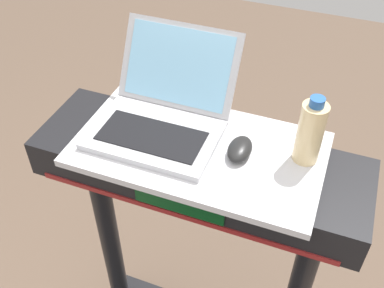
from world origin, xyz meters
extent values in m
cylinder|color=black|center=(-0.34, 0.70, 0.57)|extent=(0.07, 0.07, 0.84)
cube|color=black|center=(0.00, 0.70, 1.04)|extent=(0.90, 0.28, 0.11)
cube|color=#0C3F19|center=(0.00, 0.56, 1.04)|extent=(0.24, 0.01, 0.06)
cube|color=maroon|center=(0.00, 0.56, 1.00)|extent=(0.81, 0.00, 0.02)
cube|color=silver|center=(0.00, 0.70, 1.11)|extent=(0.65, 0.36, 0.02)
cube|color=#B7B7BC|center=(-0.12, 0.69, 1.13)|extent=(0.34, 0.23, 0.02)
cube|color=black|center=(-0.12, 0.67, 1.14)|extent=(0.27, 0.13, 0.00)
cube|color=#B7B7BC|center=(-0.12, 0.87, 1.24)|extent=(0.34, 0.12, 0.21)
cube|color=#8CCCF2|center=(-0.12, 0.86, 1.24)|extent=(0.29, 0.10, 0.18)
ellipsoid|color=black|center=(0.11, 0.71, 1.14)|extent=(0.06, 0.10, 0.03)
cylinder|color=beige|center=(0.27, 0.75, 1.20)|extent=(0.06, 0.06, 0.17)
cylinder|color=#2659A5|center=(0.27, 0.75, 1.29)|extent=(0.04, 0.04, 0.02)
camera|label=1|loc=(0.30, -0.12, 1.91)|focal=42.49mm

